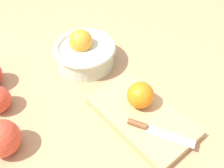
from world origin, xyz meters
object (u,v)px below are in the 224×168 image
cutting_board (142,117)px  orange_on_board (140,95)px  knife (151,129)px  apple_front_left_3 (2,138)px  bowl (84,52)px

cutting_board → orange_on_board: 0.05m
knife → apple_front_left_3: apple_front_left_3 is taller
bowl → apple_front_left_3: bearing=-80.6°
bowl → apple_front_left_3: bowl is taller
cutting_board → knife: size_ratio=1.66×
bowl → cutting_board: bearing=-16.5°
orange_on_board → apple_front_left_3: 0.32m
apple_front_left_3 → knife: bearing=43.6°
cutting_board → orange_on_board: size_ratio=3.95×
cutting_board → knife: (0.04, -0.03, 0.02)m
knife → apple_front_left_3: bearing=-136.4°
orange_on_board → apple_front_left_3: bearing=-122.2°
bowl → apple_front_left_3: (0.05, -0.33, 0.00)m
apple_front_left_3 → orange_on_board: bearing=57.8°
orange_on_board → knife: (0.06, -0.05, -0.03)m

